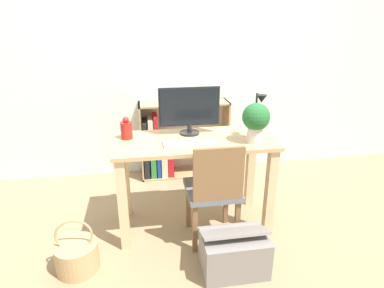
# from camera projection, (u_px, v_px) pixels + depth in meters

# --- Properties ---
(ground_plane) EXTENTS (10.00, 10.00, 0.00)m
(ground_plane) POSITION_uv_depth(u_px,v_px,m) (194.00, 222.00, 2.79)
(ground_plane) COLOR #997F5B
(wall_back) EXTENTS (8.00, 0.05, 2.60)m
(wall_back) POSITION_uv_depth(u_px,v_px,m) (176.00, 55.00, 3.37)
(wall_back) COLOR silver
(wall_back) RESTS_ON ground_plane
(desk) EXTENTS (1.25, 0.58, 0.77)m
(desk) POSITION_uv_depth(u_px,v_px,m) (194.00, 159.00, 2.57)
(desk) COLOR tan
(desk) RESTS_ON ground_plane
(monitor) EXTENTS (0.49, 0.16, 0.38)m
(monitor) POSITION_uv_depth(u_px,v_px,m) (189.00, 108.00, 2.56)
(monitor) COLOR #232326
(monitor) RESTS_ON desk
(keyboard) EXTENTS (0.39, 0.14, 0.02)m
(keyboard) POSITION_uv_depth(u_px,v_px,m) (189.00, 143.00, 2.41)
(keyboard) COLOR #B2B2B7
(keyboard) RESTS_ON desk
(vase) EXTENTS (0.09, 0.09, 0.18)m
(vase) POSITION_uv_depth(u_px,v_px,m) (126.00, 129.00, 2.50)
(vase) COLOR #B2231E
(vase) RESTS_ON desk
(desk_lamp) EXTENTS (0.10, 0.19, 0.35)m
(desk_lamp) POSITION_uv_depth(u_px,v_px,m) (259.00, 111.00, 2.50)
(desk_lamp) COLOR black
(desk_lamp) RESTS_ON desk
(potted_plant) EXTENTS (0.21, 0.21, 0.30)m
(potted_plant) POSITION_uv_depth(u_px,v_px,m) (256.00, 120.00, 2.39)
(potted_plant) COLOR silver
(potted_plant) RESTS_ON desk
(chair) EXTENTS (0.40, 0.40, 0.84)m
(chair) POSITION_uv_depth(u_px,v_px,m) (214.00, 189.00, 2.40)
(chair) COLOR slate
(chair) RESTS_ON ground_plane
(bookshelf) EXTENTS (0.96, 0.28, 0.83)m
(bookshelf) POSITION_uv_depth(u_px,v_px,m) (169.00, 146.00, 3.53)
(bookshelf) COLOR tan
(bookshelf) RESTS_ON ground_plane
(basket) EXTENTS (0.30, 0.30, 0.41)m
(basket) POSITION_uv_depth(u_px,v_px,m) (77.00, 256.00, 2.23)
(basket) COLOR tan
(basket) RESTS_ON ground_plane
(storage_box) EXTENTS (0.45, 0.35, 0.35)m
(storage_box) POSITION_uv_depth(u_px,v_px,m) (234.00, 252.00, 2.21)
(storage_box) COLOR gray
(storage_box) RESTS_ON ground_plane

